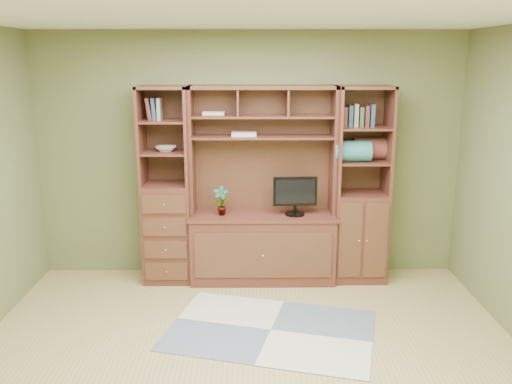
{
  "coord_description": "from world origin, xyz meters",
  "views": [
    {
      "loc": [
        0.03,
        -3.71,
        2.31
      ],
      "look_at": [
        0.07,
        1.2,
        1.1
      ],
      "focal_mm": 38.0,
      "sensor_mm": 36.0,
      "label": 1
    }
  ],
  "objects_px": {
    "left_tower": "(167,186)",
    "monitor": "(295,189)",
    "center_hutch": "(263,187)",
    "right_tower": "(361,186)"
  },
  "relations": [
    {
      "from": "center_hutch",
      "to": "monitor",
      "type": "bearing_deg",
      "value": -6.0
    },
    {
      "from": "center_hutch",
      "to": "left_tower",
      "type": "relative_size",
      "value": 1.0
    },
    {
      "from": "center_hutch",
      "to": "left_tower",
      "type": "bearing_deg",
      "value": 177.71
    },
    {
      "from": "left_tower",
      "to": "monitor",
      "type": "distance_m",
      "value": 1.34
    },
    {
      "from": "center_hutch",
      "to": "monitor",
      "type": "relative_size",
      "value": 3.69
    },
    {
      "from": "right_tower",
      "to": "left_tower",
      "type": "bearing_deg",
      "value": 180.0
    },
    {
      "from": "left_tower",
      "to": "monitor",
      "type": "xyz_separation_m",
      "value": [
        1.33,
        -0.07,
        -0.02
      ]
    },
    {
      "from": "right_tower",
      "to": "monitor",
      "type": "bearing_deg",
      "value": -173.82
    },
    {
      "from": "left_tower",
      "to": "monitor",
      "type": "bearing_deg",
      "value": -3.22
    },
    {
      "from": "right_tower",
      "to": "monitor",
      "type": "distance_m",
      "value": 0.7
    }
  ]
}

